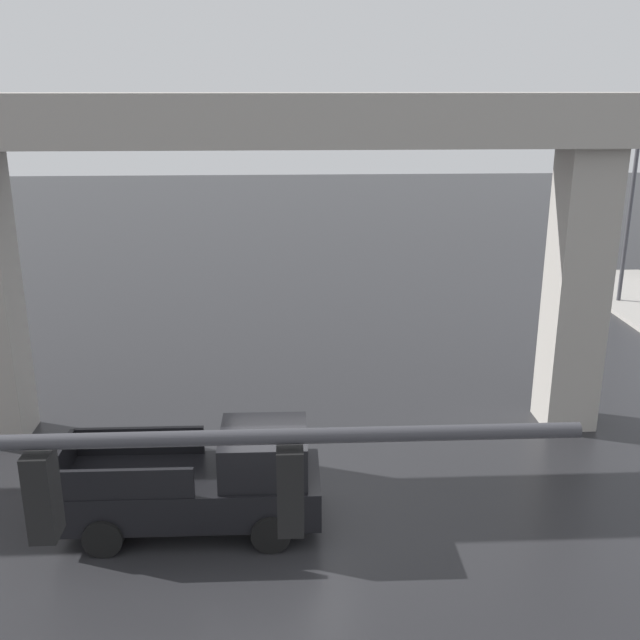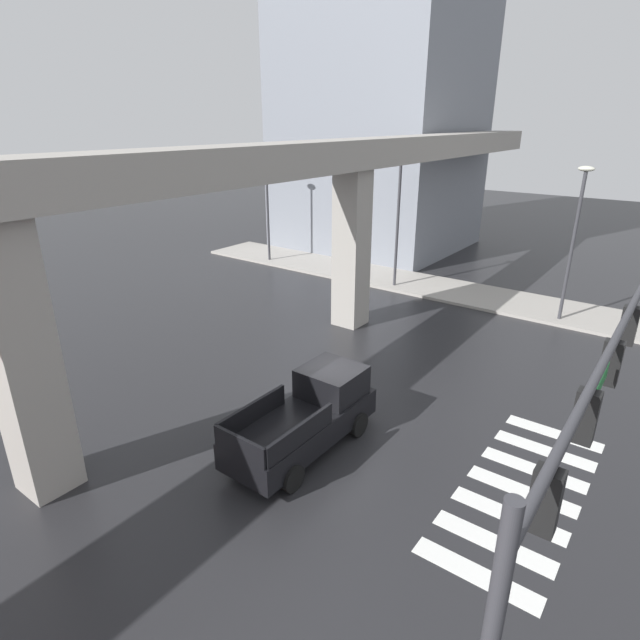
% 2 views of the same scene
% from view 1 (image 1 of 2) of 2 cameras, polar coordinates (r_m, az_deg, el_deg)
% --- Properties ---
extents(ground_plane, '(120.00, 120.00, 0.00)m').
position_cam_1_polar(ground_plane, '(15.88, -2.20, -14.94)').
color(ground_plane, '#232326').
extents(elevated_overpass, '(55.07, 1.92, 8.35)m').
position_cam_1_polar(elevated_overpass, '(17.71, -2.66, 12.89)').
color(elevated_overpass, '#9E9991').
rests_on(elevated_overpass, ground).
extents(pickup_truck, '(5.11, 2.11, 2.08)m').
position_cam_1_polar(pickup_truck, '(15.32, -8.66, -12.15)').
color(pickup_truck, black).
rests_on(pickup_truck, ground).
extents(street_lamp_far_north, '(0.44, 0.70, 7.24)m').
position_cam_1_polar(street_lamp_far_north, '(31.68, 22.79, 9.10)').
color(street_lamp_far_north, '#38383D').
rests_on(street_lamp_far_north, ground).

